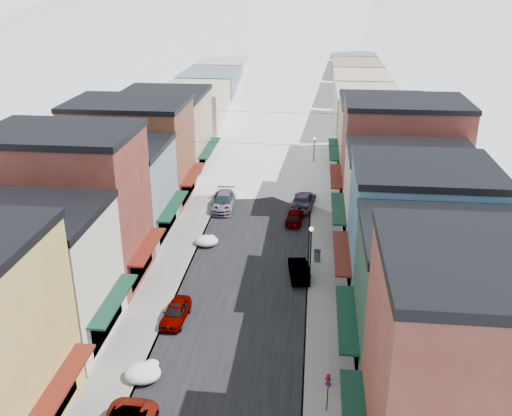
% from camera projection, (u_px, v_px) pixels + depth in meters
% --- Properties ---
extents(road, '(10.00, 160.00, 0.01)m').
position_uv_depth(road, '(278.00, 147.00, 81.69)').
color(road, black).
rests_on(road, ground).
extents(sidewalk_left, '(3.20, 160.00, 0.15)m').
position_uv_depth(sidewalk_left, '(232.00, 145.00, 82.30)').
color(sidewalk_left, gray).
rests_on(sidewalk_left, ground).
extents(sidewalk_right, '(3.20, 160.00, 0.15)m').
position_uv_depth(sidewalk_right, '(324.00, 148.00, 81.04)').
color(sidewalk_right, gray).
rests_on(sidewalk_right, ground).
extents(curb_left, '(0.10, 160.00, 0.15)m').
position_uv_depth(curb_left, '(243.00, 146.00, 82.15)').
color(curb_left, slate).
rests_on(curb_left, ground).
extents(curb_right, '(0.10, 160.00, 0.15)m').
position_uv_depth(curb_right, '(313.00, 148.00, 81.18)').
color(curb_right, slate).
rests_on(curb_right, ground).
extents(bldg_l_cream, '(11.30, 8.20, 9.50)m').
position_uv_depth(bldg_l_cream, '(29.00, 275.00, 37.49)').
color(bldg_l_cream, beige).
rests_on(bldg_l_cream, ground).
extents(bldg_l_brick_near, '(12.30, 8.20, 12.50)m').
position_uv_depth(bldg_l_brick_near, '(68.00, 208.00, 44.32)').
color(bldg_l_brick_near, maroon).
rests_on(bldg_l_brick_near, ground).
extents(bldg_l_grayblue, '(11.30, 9.20, 9.00)m').
position_uv_depth(bldg_l_grayblue, '(113.00, 190.00, 52.75)').
color(bldg_l_grayblue, gray).
rests_on(bldg_l_grayblue, ground).
extents(bldg_l_brick_far, '(13.30, 9.20, 11.00)m').
position_uv_depth(bldg_l_brick_far, '(132.00, 152.00, 60.73)').
color(bldg_l_brick_far, brown).
rests_on(bldg_l_brick_far, ground).
extents(bldg_l_tan, '(11.30, 11.20, 10.00)m').
position_uv_depth(bldg_l_tan, '(165.00, 132.00, 70.02)').
color(bldg_l_tan, tan).
rests_on(bldg_l_tan, ground).
extents(bldg_r_brick_near, '(12.30, 9.20, 12.50)m').
position_uv_depth(bldg_r_brick_near, '(496.00, 379.00, 25.61)').
color(bldg_r_brick_near, brown).
rests_on(bldg_r_brick_near, ground).
extents(bldg_r_green, '(11.30, 9.20, 9.50)m').
position_uv_depth(bldg_r_green, '(441.00, 301.00, 34.50)').
color(bldg_r_green, '#1E4030').
rests_on(bldg_r_green, ground).
extents(bldg_r_blue, '(11.30, 9.20, 10.50)m').
position_uv_depth(bldg_r_blue, '(419.00, 232.00, 42.58)').
color(bldg_r_blue, '#3C6C88').
rests_on(bldg_r_blue, ground).
extents(bldg_r_cream, '(12.30, 9.20, 9.00)m').
position_uv_depth(bldg_r_cream, '(408.00, 197.00, 51.09)').
color(bldg_r_cream, beige).
rests_on(bldg_r_cream, ground).
extents(bldg_r_brick_far, '(13.30, 9.20, 11.50)m').
position_uv_depth(bldg_r_brick_far, '(401.00, 155.00, 58.84)').
color(bldg_r_brick_far, maroon).
rests_on(bldg_r_brick_far, ground).
extents(bldg_r_tan, '(11.30, 11.20, 9.50)m').
position_uv_depth(bldg_r_tan, '(381.00, 138.00, 68.50)').
color(bldg_r_tan, tan).
rests_on(bldg_r_tan, ground).
extents(distant_blocks, '(34.00, 55.00, 8.00)m').
position_uv_depth(distant_blocks, '(287.00, 89.00, 101.30)').
color(distant_blocks, gray).
rests_on(distant_blocks, ground).
extents(overhead_cables, '(16.40, 15.04, 0.04)m').
position_uv_depth(overhead_cables, '(271.00, 127.00, 67.84)').
color(overhead_cables, black).
rests_on(overhead_cables, ground).
extents(car_silver_sedan, '(1.81, 4.03, 1.35)m').
position_uv_depth(car_silver_sedan, '(176.00, 312.00, 40.81)').
color(car_silver_sedan, gray).
rests_on(car_silver_sedan, ground).
extents(car_dark_hatch, '(1.82, 4.33, 1.39)m').
position_uv_depth(car_dark_hatch, '(223.00, 201.00, 60.62)').
color(car_dark_hatch, black).
rests_on(car_dark_hatch, ground).
extents(car_silver_wagon, '(2.52, 5.64, 1.61)m').
position_uv_depth(car_silver_wagon, '(223.00, 202.00, 60.14)').
color(car_silver_wagon, '#A7ABB0').
rests_on(car_silver_wagon, ground).
extents(car_green_sedan, '(2.01, 4.37, 1.39)m').
position_uv_depth(car_green_sedan, '(299.00, 269.00, 46.62)').
color(car_green_sedan, black).
rests_on(car_green_sedan, ground).
extents(car_gray_suv, '(1.93, 4.08, 1.35)m').
position_uv_depth(car_gray_suv, '(295.00, 217.00, 56.78)').
color(car_gray_suv, '#9A9CA3').
rests_on(car_gray_suv, ground).
extents(car_black_sedan, '(2.89, 5.71, 1.59)m').
position_uv_depth(car_black_sedan, '(303.00, 200.00, 60.54)').
color(car_black_sedan, black).
rests_on(car_black_sedan, ground).
extents(car_lane_silver, '(1.95, 4.32, 1.44)m').
position_uv_depth(car_lane_silver, '(269.00, 137.00, 84.14)').
color(car_lane_silver, '#A3A6AC').
rests_on(car_lane_silver, ground).
extents(car_lane_white, '(2.81, 5.02, 1.33)m').
position_uv_depth(car_lane_white, '(289.00, 139.00, 83.05)').
color(car_lane_white, silver).
rests_on(car_lane_white, ground).
extents(fire_hydrant, '(0.45, 0.34, 0.78)m').
position_uv_depth(fire_hydrant, '(328.00, 380.00, 34.28)').
color(fire_hydrant, '#AD0917').
rests_on(fire_hydrant, sidewalk_right).
extents(parking_sign, '(0.09, 0.30, 2.21)m').
position_uv_depth(parking_sign, '(328.00, 392.00, 31.89)').
color(parking_sign, black).
rests_on(parking_sign, sidewalk_right).
extents(trash_can, '(0.60, 0.60, 1.02)m').
position_uv_depth(trash_can, '(317.00, 256.00, 48.94)').
color(trash_can, '#5A5D5F').
rests_on(trash_can, sidewalk_right).
extents(streetlamp_near, '(0.37, 0.37, 4.44)m').
position_uv_depth(streetlamp_near, '(311.00, 245.00, 45.62)').
color(streetlamp_near, black).
rests_on(streetlamp_near, sidewalk_right).
extents(streetlamp_far, '(0.36, 0.36, 4.32)m').
position_uv_depth(streetlamp_far, '(314.00, 150.00, 70.55)').
color(streetlamp_far, black).
rests_on(streetlamp_far, sidewalk_right).
extents(snow_pile_near, '(2.25, 2.59, 0.95)m').
position_uv_depth(snow_pile_near, '(144.00, 372.00, 34.99)').
color(snow_pile_near, white).
rests_on(snow_pile_near, ground).
extents(snow_pile_mid, '(2.13, 2.51, 0.90)m').
position_uv_depth(snow_pile_mid, '(207.00, 241.00, 52.22)').
color(snow_pile_mid, white).
rests_on(snow_pile_mid, ground).
extents(snow_pile_far, '(2.57, 2.78, 1.09)m').
position_uv_depth(snow_pile_far, '(227.00, 193.00, 63.34)').
color(snow_pile_far, white).
rests_on(snow_pile_far, ground).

